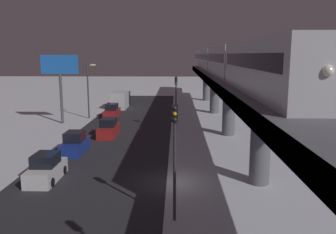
{
  "coord_description": "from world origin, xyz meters",
  "views": [
    {
      "loc": [
        -0.53,
        23.57,
        8.96
      ],
      "look_at": [
        0.42,
        -13.45,
        2.3
      ],
      "focal_mm": 37.3,
      "sensor_mm": 36.0,
      "label": 1
    }
  ],
  "objects_px": {
    "sedan_white": "(46,170)",
    "traffic_light_mid": "(176,96)",
    "sedan_red": "(112,112)",
    "box_truck": "(121,100)",
    "sedan_blue": "(75,144)",
    "sedan_red_2": "(109,129)",
    "traffic_light_near": "(175,146)",
    "commercial_billboard": "(60,71)",
    "subway_train": "(218,59)"
  },
  "relations": [
    {
      "from": "commercial_billboard",
      "to": "sedan_red",
      "type": "bearing_deg",
      "value": -140.3
    },
    {
      "from": "sedan_red_2",
      "to": "traffic_light_near",
      "type": "height_order",
      "value": "traffic_light_near"
    },
    {
      "from": "sedan_red",
      "to": "sedan_red_2",
      "type": "relative_size",
      "value": 0.99
    },
    {
      "from": "traffic_light_near",
      "to": "commercial_billboard",
      "type": "distance_m",
      "value": 31.01
    },
    {
      "from": "sedan_blue",
      "to": "sedan_red_2",
      "type": "xyz_separation_m",
      "value": [
        -1.8,
        -6.83,
        -0.0
      ]
    },
    {
      "from": "sedan_white",
      "to": "traffic_light_near",
      "type": "height_order",
      "value": "traffic_light_near"
    },
    {
      "from": "sedan_blue",
      "to": "sedan_red_2",
      "type": "height_order",
      "value": "same"
    },
    {
      "from": "sedan_red",
      "to": "commercial_billboard",
      "type": "xyz_separation_m",
      "value": [
        5.69,
        4.72,
        6.03
      ]
    },
    {
      "from": "sedan_red",
      "to": "sedan_red_2",
      "type": "height_order",
      "value": "same"
    },
    {
      "from": "subway_train",
      "to": "box_truck",
      "type": "xyz_separation_m",
      "value": [
        15.41,
        -8.39,
        -6.9
      ]
    },
    {
      "from": "subway_train",
      "to": "traffic_light_mid",
      "type": "height_order",
      "value": "subway_train"
    },
    {
      "from": "sedan_red",
      "to": "sedan_red_2",
      "type": "distance_m",
      "value": 11.89
    },
    {
      "from": "subway_train",
      "to": "sedan_blue",
      "type": "relative_size",
      "value": 17.44
    },
    {
      "from": "box_truck",
      "to": "traffic_light_near",
      "type": "relative_size",
      "value": 1.16
    },
    {
      "from": "sedan_red",
      "to": "traffic_light_near",
      "type": "distance_m",
      "value": 33.25
    },
    {
      "from": "traffic_light_near",
      "to": "traffic_light_mid",
      "type": "distance_m",
      "value": 22.91
    },
    {
      "from": "sedan_red",
      "to": "traffic_light_mid",
      "type": "xyz_separation_m",
      "value": [
        -9.3,
        8.83,
        3.4
      ]
    },
    {
      "from": "subway_train",
      "to": "sedan_red_2",
      "type": "height_order",
      "value": "subway_train"
    },
    {
      "from": "subway_train",
      "to": "traffic_light_near",
      "type": "distance_m",
      "value": 33.53
    },
    {
      "from": "commercial_billboard",
      "to": "traffic_light_near",
      "type": "bearing_deg",
      "value": 119.02
    },
    {
      "from": "traffic_light_mid",
      "to": "subway_train",
      "type": "bearing_deg",
      "value": -120.97
    },
    {
      "from": "sedan_red_2",
      "to": "box_truck",
      "type": "relative_size",
      "value": 0.63
    },
    {
      "from": "sedan_red",
      "to": "sedan_blue",
      "type": "xyz_separation_m",
      "value": [
        -0.0,
        18.58,
        0.0
      ]
    },
    {
      "from": "sedan_red",
      "to": "box_truck",
      "type": "bearing_deg",
      "value": -88.78
    },
    {
      "from": "traffic_light_near",
      "to": "commercial_billboard",
      "type": "xyz_separation_m",
      "value": [
        14.99,
        -27.02,
        2.63
      ]
    },
    {
      "from": "sedan_blue",
      "to": "traffic_light_mid",
      "type": "distance_m",
      "value": 13.9
    },
    {
      "from": "subway_train",
      "to": "traffic_light_mid",
      "type": "distance_m",
      "value": 12.17
    },
    {
      "from": "sedan_blue",
      "to": "traffic_light_mid",
      "type": "relative_size",
      "value": 0.66
    },
    {
      "from": "commercial_billboard",
      "to": "sedan_red_2",
      "type": "bearing_deg",
      "value": 136.8
    },
    {
      "from": "sedan_white",
      "to": "commercial_billboard",
      "type": "height_order",
      "value": "commercial_billboard"
    },
    {
      "from": "sedan_white",
      "to": "sedan_blue",
      "type": "bearing_deg",
      "value": -90.0
    },
    {
      "from": "sedan_blue",
      "to": "sedan_red_2",
      "type": "bearing_deg",
      "value": -104.77
    },
    {
      "from": "traffic_light_mid",
      "to": "commercial_billboard",
      "type": "xyz_separation_m",
      "value": [
        14.99,
        -4.11,
        2.63
      ]
    },
    {
      "from": "sedan_blue",
      "to": "box_truck",
      "type": "distance_m",
      "value": 27.99
    },
    {
      "from": "sedan_blue",
      "to": "box_truck",
      "type": "xyz_separation_m",
      "value": [
        0.2,
        -27.98,
        0.55
      ]
    },
    {
      "from": "sedan_white",
      "to": "traffic_light_mid",
      "type": "distance_m",
      "value": 19.61
    },
    {
      "from": "sedan_white",
      "to": "traffic_light_mid",
      "type": "relative_size",
      "value": 0.67
    },
    {
      "from": "sedan_blue",
      "to": "sedan_red",
      "type": "bearing_deg",
      "value": -90.0
    },
    {
      "from": "sedan_white",
      "to": "box_truck",
      "type": "distance_m",
      "value": 35.16
    },
    {
      "from": "sedan_white",
      "to": "sedan_blue",
      "type": "xyz_separation_m",
      "value": [
        0.0,
        -7.17,
        0.01
      ]
    },
    {
      "from": "traffic_light_near",
      "to": "sedan_blue",
      "type": "bearing_deg",
      "value": -54.75
    },
    {
      "from": "sedan_red",
      "to": "commercial_billboard",
      "type": "height_order",
      "value": "commercial_billboard"
    },
    {
      "from": "sedan_white",
      "to": "subway_train",
      "type": "bearing_deg",
      "value": -119.6
    },
    {
      "from": "traffic_light_near",
      "to": "box_truck",
      "type": "bearing_deg",
      "value": -77.0
    },
    {
      "from": "traffic_light_mid",
      "to": "traffic_light_near",
      "type": "bearing_deg",
      "value": 90.0
    },
    {
      "from": "sedan_white",
      "to": "sedan_red_2",
      "type": "distance_m",
      "value": 14.11
    },
    {
      "from": "sedan_red_2",
      "to": "box_truck",
      "type": "height_order",
      "value": "box_truck"
    },
    {
      "from": "subway_train",
      "to": "sedan_white",
      "type": "relative_size",
      "value": 17.35
    },
    {
      "from": "sedan_white",
      "to": "box_truck",
      "type": "height_order",
      "value": "box_truck"
    },
    {
      "from": "sedan_white",
      "to": "sedan_red_2",
      "type": "xyz_separation_m",
      "value": [
        -1.8,
        -14.0,
        0.01
      ]
    }
  ]
}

